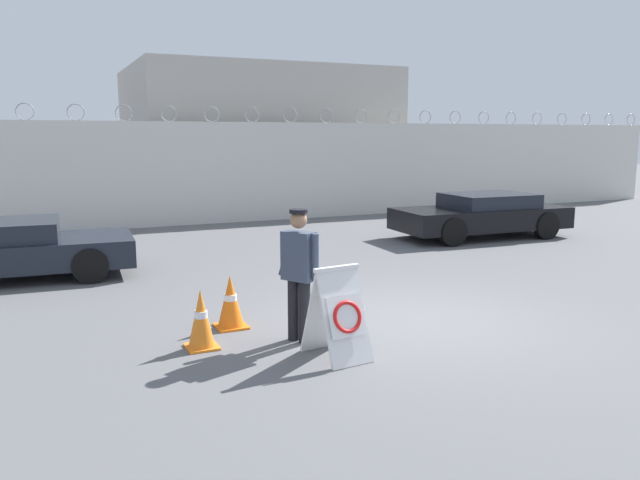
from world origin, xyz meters
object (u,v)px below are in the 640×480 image
(security_guard, at_px, (299,269))
(traffic_cone_mid, at_px, (230,302))
(traffic_cone_near, at_px, (201,319))
(parked_car_front_coupe, at_px, (10,249))
(parked_car_far_side, at_px, (482,215))
(barricade_sign, at_px, (338,313))

(security_guard, bearing_deg, traffic_cone_mid, 4.20)
(traffic_cone_near, height_order, parked_car_front_coupe, parked_car_front_coupe)
(security_guard, bearing_deg, parked_car_far_side, -83.15)
(traffic_cone_near, relative_size, parked_car_far_side, 0.16)
(barricade_sign, distance_m, traffic_cone_near, 1.76)
(parked_car_far_side, bearing_deg, security_guard, 39.81)
(security_guard, distance_m, parked_car_front_coupe, 6.55)
(barricade_sign, distance_m, parked_car_front_coupe, 7.29)
(security_guard, height_order, parked_car_front_coupe, security_guard)
(traffic_cone_near, xyz_separation_m, parked_car_far_side, (8.78, 5.48, 0.22))
(security_guard, xyz_separation_m, traffic_cone_near, (-1.23, 0.26, -0.59))
(traffic_cone_mid, bearing_deg, parked_car_far_side, 30.37)
(barricade_sign, xyz_separation_m, security_guard, (-0.19, 0.76, 0.41))
(barricade_sign, height_order, traffic_cone_near, barricade_sign)
(parked_car_far_side, bearing_deg, parked_car_front_coupe, 3.83)
(security_guard, xyz_separation_m, traffic_cone_mid, (-0.65, 0.94, -0.60))
(security_guard, relative_size, parked_car_front_coupe, 0.40)
(barricade_sign, xyz_separation_m, traffic_cone_near, (-1.42, 1.02, -0.18))
(traffic_cone_near, bearing_deg, barricade_sign, -35.80)
(barricade_sign, distance_m, security_guard, 0.89)
(traffic_cone_mid, relative_size, parked_car_far_side, 0.16)
(parked_car_front_coupe, bearing_deg, barricade_sign, -56.12)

